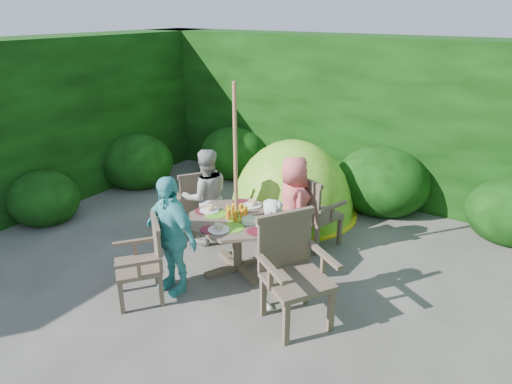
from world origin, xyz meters
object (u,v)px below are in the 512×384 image
Objects in this scene: child_right at (275,254)px; child_back at (293,206)px; garden_chair_left at (196,201)px; child_left at (206,197)px; parasol_pole at (236,182)px; garden_chair_back at (313,211)px; dome_tent at (291,213)px; patio_table at (237,226)px; garden_chair_right at (293,269)px; child_front at (171,235)px; garden_chair_front at (145,260)px.

child_right is 0.93× the size of child_back.
child_left is at bearing 100.93° from garden_chair_left.
parasol_pole is 2.36× the size of garden_chair_back.
patio_table is at bearing -69.98° from dome_tent.
garden_chair_left reaches higher than patio_table.
garden_chair_back is (-0.52, 1.44, -0.06)m from garden_chair_right.
child_front reaches higher than patio_table.
parasol_pole is at bearing 168.06° from patio_table.
parasol_pole reaches higher than garden_chair_back.
child_front reaches higher than garden_chair_left.
parasol_pole is at bearing -70.10° from dome_tent.
parasol_pole is 0.93m from child_back.
child_right reaches higher than dome_tent.
garden_chair_front is at bearing -82.47° from dome_tent.
child_back is (0.33, 0.73, -0.47)m from parasol_pole.
dome_tent reaches higher than garden_chair_left.
child_front is (-1.33, -0.28, 0.10)m from garden_chair_right.
parasol_pole reaches higher than child_left.
child_back is at bearing 135.05° from garden_chair_left.
dome_tent is at bearing -176.52° from garden_chair_left.
garden_chair_front is at bearing -103.38° from child_front.
garden_chair_left is 1.91m from child_right.
parasol_pole reaches higher than child_back.
child_right reaches higher than garden_chair_front.
child_front is (0.39, -1.06, 0.02)m from child_left.
garden_chair_back is 2.20m from garden_chair_front.
garden_chair_back is 0.79× the size of child_right.
child_back reaches higher than patio_table.
garden_chair_right reaches higher than garden_chair_back.
child_left reaches higher than child_right.
parasol_pole is 2.49× the size of garden_chair_left.
parasol_pole reaches higher than garden_chair_right.
parasol_pole is 2.11× the size of garden_chair_right.
patio_table is 1.11m from garden_chair_front.
parasol_pole reaches higher than patio_table.
child_back is 0.95× the size of child_front.
garden_chair_back is 0.42× the size of dome_tent.
garden_chair_back reaches higher than garden_chair_front.
garden_chair_front is (-0.45, -1.01, -0.64)m from parasol_pole.
garden_chair_back is 1.91m from child_front.
garden_chair_back is at bearing 18.50° from child_right.
dome_tent is (-0.60, 1.02, -0.63)m from child_back.
garden_chair_right is 0.47× the size of dome_tent.
parasol_pole is 1.25m from garden_chair_back.
dome_tent is at bearing 98.49° from parasol_pole.
parasol_pole reaches higher than garden_chair_front.
garden_chair_back is (0.47, 0.99, -0.07)m from patio_table.
patio_table is 0.80m from child_right.
patio_table is 1.08m from garden_chair_right.
dome_tent is at bearing -160.48° from child_left.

